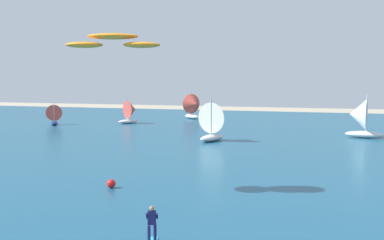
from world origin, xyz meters
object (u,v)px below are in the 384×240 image
Objects in this scene: sailboat_far_left at (54,114)px; kite at (113,41)px; sailboat_leading at (193,106)px; sailboat_outermost at (215,121)px; sailboat_trailing at (131,111)px; sailboat_near_shore at (359,118)px; marker_buoy at (111,184)px; kitesurfer at (152,231)px.

kite is at bearing -51.88° from sailboat_far_left.
kite is 1.77× the size of sailboat_far_left.
sailboat_outermost is at bearing -68.23° from sailboat_leading.
sailboat_trailing is at bearing 138.32° from sailboat_outermost.
marker_buoy is at bearing -117.98° from sailboat_near_shore.
sailboat_leading is 1.20× the size of sailboat_trailing.
sailboat_near_shore reaches higher than sailboat_leading.
sailboat_near_shore is 36.04m from marker_buoy.
sailboat_far_left is at bearing -138.04° from sailboat_leading.
sailboat_leading is (-15.88, 59.07, 1.63)m from kitesurfer.
sailboat_outermost is 29.73m from sailboat_far_left.
kite is at bearing 125.41° from kitesurfer.
kite is at bearing -78.73° from sailboat_leading.
kite reaches higher than sailboat_far_left.
kitesurfer is 0.59× the size of sailboat_far_left.
sailboat_leading is 8.47× the size of marker_buoy.
sailboat_near_shore is (26.34, -18.41, 0.16)m from sailboat_leading.
sailboat_outermost is at bearing 87.80° from marker_buoy.
kitesurfer is 0.50× the size of sailboat_trailing.
sailboat_near_shore is at bearing 75.57° from kitesurfer.
sailboat_far_left is at bearing -152.22° from sailboat_trailing.
sailboat_near_shore is at bearing -3.47° from sailboat_far_left.
sailboat_trailing is 43.23m from marker_buoy.
sailboat_far_left is (-17.52, -15.75, -0.65)m from sailboat_leading.
sailboat_leading reaches higher than marker_buoy.
sailboat_outermost is 0.95× the size of sailboat_near_shore.
sailboat_far_left is 43.76m from marker_buoy.
marker_buoy is (-0.71, 0.86, -9.15)m from kite.
sailboat_leading is 51.11m from marker_buoy.
marker_buoy is at bearing -67.30° from sailboat_trailing.
sailboat_trailing is (-23.10, 48.74, 1.27)m from kitesurfer.
sailboat_leading is at bearing 111.77° from sailboat_outermost.
sailboat_outermost is at bearing -154.56° from sailboat_near_shore.
sailboat_trailing is at bearing -124.95° from sailboat_leading.
sailboat_outermost is 23.57m from sailboat_trailing.
sailboat_near_shore is 1.51× the size of sailboat_far_left.
kite is at bearing -66.88° from sailboat_trailing.
sailboat_outermost is at bearing 89.51° from kite.
sailboat_far_left is (-43.86, 2.66, -0.81)m from sailboat_near_shore.
sailboat_far_left is at bearing 128.08° from marker_buoy.
sailboat_outermost reaches higher than kitesurfer.
sailboat_outermost is 1.02× the size of sailboat_leading.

